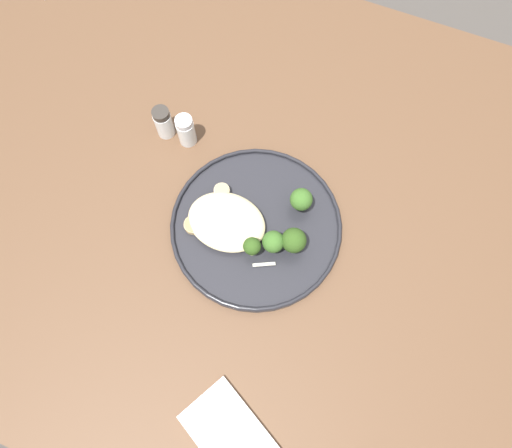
{
  "coord_description": "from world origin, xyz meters",
  "views": [
    {
      "loc": [
        -0.11,
        0.3,
        1.51
      ],
      "look_at": [
        -0.01,
        0.05,
        0.76
      ],
      "focal_mm": 33.6,
      "sensor_mm": 36.0,
      "label": 1
    }
  ],
  "objects_px": {
    "seared_scallop_tiny_bay": "(213,209)",
    "seared_scallop_left_edge": "(222,191)",
    "folded_napkin": "(232,437)",
    "salt_shaker": "(186,131)",
    "broccoli_floret_tall_stalk": "(273,242)",
    "seared_scallop_on_noodles": "(193,225)",
    "seared_scallop_half_hidden": "(225,233)",
    "broccoli_floret_front_edge": "(252,247)",
    "broccoli_floret_small_sprig": "(301,200)",
    "pepper_shaker": "(164,122)",
    "broccoli_floret_center_pile": "(294,241)",
    "dinner_plate": "(256,226)"
  },
  "relations": [
    {
      "from": "dinner_plate",
      "to": "salt_shaker",
      "type": "bearing_deg",
      "value": -31.84
    },
    {
      "from": "seared_scallop_tiny_bay",
      "to": "folded_napkin",
      "type": "relative_size",
      "value": 0.24
    },
    {
      "from": "broccoli_floret_center_pile",
      "to": "pepper_shaker",
      "type": "height_order",
      "value": "same"
    },
    {
      "from": "seared_scallop_tiny_bay",
      "to": "seared_scallop_on_noodles",
      "type": "bearing_deg",
      "value": 64.23
    },
    {
      "from": "seared_scallop_left_edge",
      "to": "pepper_shaker",
      "type": "height_order",
      "value": "pepper_shaker"
    },
    {
      "from": "seared_scallop_tiny_bay",
      "to": "broccoli_floret_tall_stalk",
      "type": "distance_m",
      "value": 0.12
    },
    {
      "from": "broccoli_floret_tall_stalk",
      "to": "dinner_plate",
      "type": "bearing_deg",
      "value": -32.17
    },
    {
      "from": "seared_scallop_left_edge",
      "to": "broccoli_floret_center_pile",
      "type": "distance_m",
      "value": 0.15
    },
    {
      "from": "dinner_plate",
      "to": "broccoli_floret_small_sprig",
      "type": "height_order",
      "value": "broccoli_floret_small_sprig"
    },
    {
      "from": "seared_scallop_on_noodles",
      "to": "folded_napkin",
      "type": "bearing_deg",
      "value": 124.24
    },
    {
      "from": "seared_scallop_tiny_bay",
      "to": "broccoli_floret_front_edge",
      "type": "relative_size",
      "value": 0.74
    },
    {
      "from": "seared_scallop_on_noodles",
      "to": "seared_scallop_half_hidden",
      "type": "distance_m",
      "value": 0.06
    },
    {
      "from": "seared_scallop_tiny_bay",
      "to": "salt_shaker",
      "type": "relative_size",
      "value": 0.53
    },
    {
      "from": "dinner_plate",
      "to": "seared_scallop_half_hidden",
      "type": "relative_size",
      "value": 8.86
    },
    {
      "from": "broccoli_floret_tall_stalk",
      "to": "salt_shaker",
      "type": "height_order",
      "value": "salt_shaker"
    },
    {
      "from": "seared_scallop_on_noodles",
      "to": "seared_scallop_tiny_bay",
      "type": "relative_size",
      "value": 0.87
    },
    {
      "from": "folded_napkin",
      "to": "seared_scallop_left_edge",
      "type": "bearing_deg",
      "value": -64.37
    },
    {
      "from": "broccoli_floret_tall_stalk",
      "to": "broccoli_floret_center_pile",
      "type": "height_order",
      "value": "broccoli_floret_center_pile"
    },
    {
      "from": "broccoli_floret_center_pile",
      "to": "salt_shaker",
      "type": "relative_size",
      "value": 0.84
    },
    {
      "from": "seared_scallop_left_edge",
      "to": "folded_napkin",
      "type": "xyz_separation_m",
      "value": [
        -0.17,
        0.35,
        -0.02
      ]
    },
    {
      "from": "seared_scallop_half_hidden",
      "to": "seared_scallop_tiny_bay",
      "type": "height_order",
      "value": "seared_scallop_tiny_bay"
    },
    {
      "from": "dinner_plate",
      "to": "seared_scallop_tiny_bay",
      "type": "height_order",
      "value": "seared_scallop_tiny_bay"
    },
    {
      "from": "broccoli_floret_front_edge",
      "to": "folded_napkin",
      "type": "xyz_separation_m",
      "value": [
        -0.08,
        0.27,
        -0.04
      ]
    },
    {
      "from": "salt_shaker",
      "to": "seared_scallop_on_noodles",
      "type": "bearing_deg",
      "value": 118.49
    },
    {
      "from": "seared_scallop_left_edge",
      "to": "broccoli_floret_tall_stalk",
      "type": "bearing_deg",
      "value": 153.54
    },
    {
      "from": "broccoli_floret_front_edge",
      "to": "pepper_shaker",
      "type": "distance_m",
      "value": 0.28
    },
    {
      "from": "seared_scallop_on_noodles",
      "to": "broccoli_floret_front_edge",
      "type": "distance_m",
      "value": 0.11
    },
    {
      "from": "seared_scallop_half_hidden",
      "to": "broccoli_floret_tall_stalk",
      "type": "height_order",
      "value": "broccoli_floret_tall_stalk"
    },
    {
      "from": "broccoli_floret_tall_stalk",
      "to": "pepper_shaker",
      "type": "bearing_deg",
      "value": -27.41
    },
    {
      "from": "seared_scallop_on_noodles",
      "to": "salt_shaker",
      "type": "bearing_deg",
      "value": -61.51
    },
    {
      "from": "salt_shaker",
      "to": "pepper_shaker",
      "type": "bearing_deg",
      "value": 0.0
    },
    {
      "from": "seared_scallop_tiny_bay",
      "to": "seared_scallop_left_edge",
      "type": "distance_m",
      "value": 0.04
    },
    {
      "from": "seared_scallop_half_hidden",
      "to": "broccoli_floret_front_edge",
      "type": "xyz_separation_m",
      "value": [
        -0.05,
        0.01,
        0.02
      ]
    },
    {
      "from": "seared_scallop_on_noodles",
      "to": "folded_napkin",
      "type": "xyz_separation_m",
      "value": [
        -0.19,
        0.28,
        -0.02
      ]
    },
    {
      "from": "seared_scallop_half_hidden",
      "to": "seared_scallop_left_edge",
      "type": "relative_size",
      "value": 1.22
    },
    {
      "from": "broccoli_floret_tall_stalk",
      "to": "pepper_shaker",
      "type": "distance_m",
      "value": 0.3
    },
    {
      "from": "broccoli_floret_front_edge",
      "to": "broccoli_floret_small_sprig",
      "type": "distance_m",
      "value": 0.11
    },
    {
      "from": "seared_scallop_on_noodles",
      "to": "seared_scallop_tiny_bay",
      "type": "distance_m",
      "value": 0.04
    },
    {
      "from": "broccoli_floret_small_sprig",
      "to": "salt_shaker",
      "type": "bearing_deg",
      "value": -12.19
    },
    {
      "from": "seared_scallop_tiny_bay",
      "to": "broccoli_floret_center_pile",
      "type": "distance_m",
      "value": 0.15
    },
    {
      "from": "seared_scallop_on_noodles",
      "to": "folded_napkin",
      "type": "distance_m",
      "value": 0.33
    },
    {
      "from": "broccoli_floret_small_sprig",
      "to": "salt_shaker",
      "type": "distance_m",
      "value": 0.24
    },
    {
      "from": "seared_scallop_left_edge",
      "to": "broccoli_floret_tall_stalk",
      "type": "height_order",
      "value": "broccoli_floret_tall_stalk"
    },
    {
      "from": "dinner_plate",
      "to": "broccoli_floret_tall_stalk",
      "type": "relative_size",
      "value": 5.62
    },
    {
      "from": "seared_scallop_on_noodles",
      "to": "seared_scallop_half_hidden",
      "type": "xyz_separation_m",
      "value": [
        -0.05,
        -0.01,
        0.0
      ]
    },
    {
      "from": "dinner_plate",
      "to": "folded_napkin",
      "type": "xyz_separation_m",
      "value": [
        -0.09,
        0.32,
        -0.0
      ]
    },
    {
      "from": "broccoli_floret_small_sprig",
      "to": "pepper_shaker",
      "type": "distance_m",
      "value": 0.28
    },
    {
      "from": "seared_scallop_tiny_bay",
      "to": "broccoli_floret_tall_stalk",
      "type": "bearing_deg",
      "value": 169.06
    },
    {
      "from": "salt_shaker",
      "to": "broccoli_floret_tall_stalk",
      "type": "bearing_deg",
      "value": 148.1
    },
    {
      "from": "dinner_plate",
      "to": "seared_scallop_half_hidden",
      "type": "distance_m",
      "value": 0.06
    }
  ]
}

